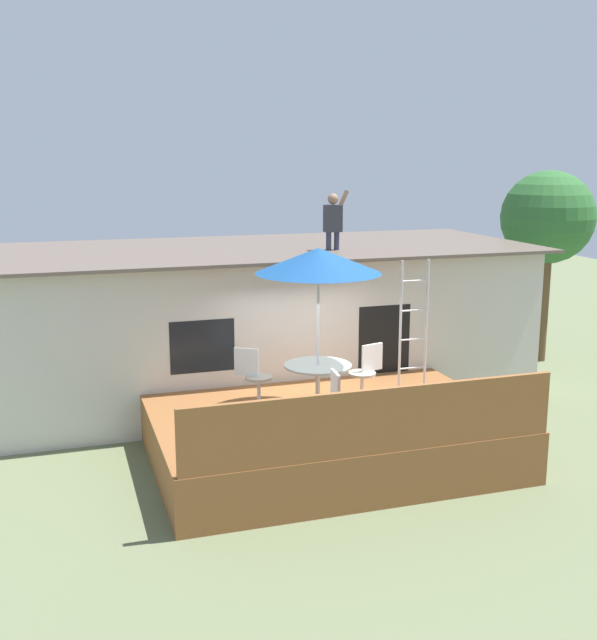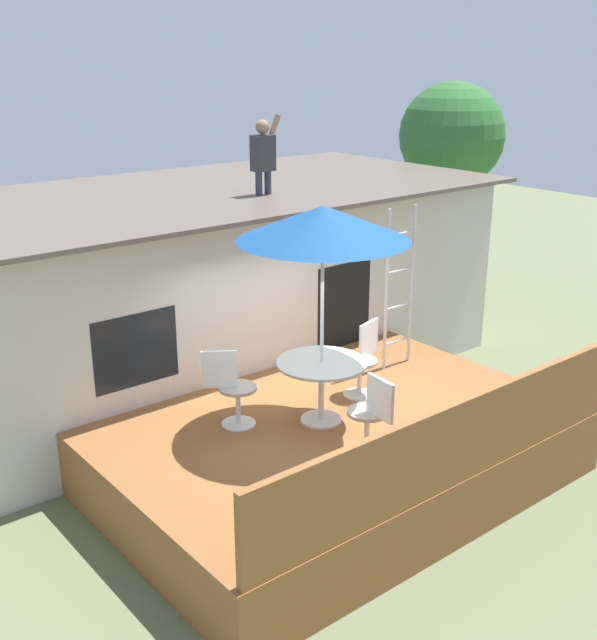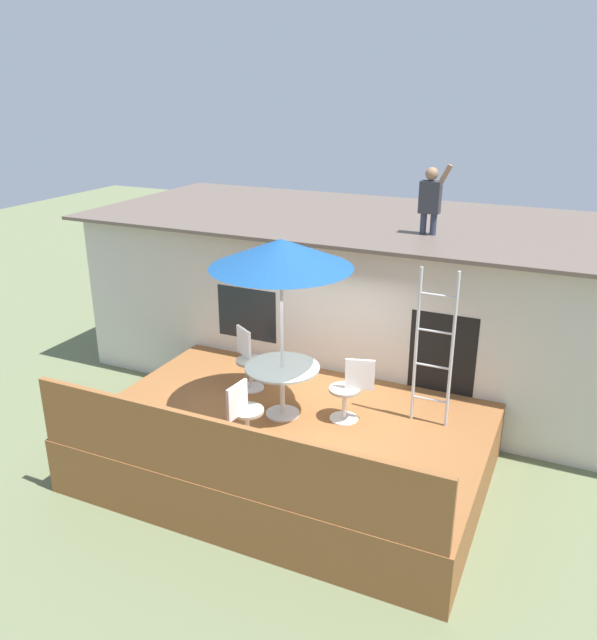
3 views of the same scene
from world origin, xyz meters
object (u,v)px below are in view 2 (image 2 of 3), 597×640
object	(u,v)px
backyard_tree	(452,138)
person_figure	(264,152)
patio_umbrella	(323,223)
patio_chair_left	(231,389)
patio_chair_near	(372,415)
patio_table	(321,375)
patio_chair_right	(363,360)
step_ladder	(399,288)

from	to	relation	value
backyard_tree	person_figure	bearing A→B (deg)	-166.73
patio_umbrella	patio_chair_left	size ratio (longest dim) A/B	2.76
backyard_tree	patio_chair_near	bearing A→B (deg)	-144.45
patio_chair_left	patio_table	bearing A→B (deg)	-0.00
patio_chair_near	patio_table	bearing A→B (deg)	0.00
patio_umbrella	patio_chair_right	bearing A→B (deg)	15.96
step_ladder	backyard_tree	bearing A→B (deg)	34.52
person_figure	backyard_tree	size ratio (longest dim) A/B	0.25
patio_table	patio_umbrella	world-z (taller)	patio_umbrella
person_figure	patio_chair_right	bearing A→B (deg)	-97.95
patio_chair_right	backyard_tree	distance (m)	7.38
step_ladder	person_figure	size ratio (longest dim) A/B	1.98
patio_table	step_ladder	xyz separation A→B (m)	(1.93, 0.65, 0.51)
patio_table	backyard_tree	size ratio (longest dim) A/B	0.24
patio_chair_right	patio_chair_near	world-z (taller)	same
step_ladder	patio_chair_near	world-z (taller)	step_ladder
patio_table	patio_chair_left	distance (m)	1.04
patio_table	step_ladder	size ratio (longest dim) A/B	0.47
patio_umbrella	step_ladder	bearing A→B (deg)	18.69
patio_umbrella	patio_table	bearing A→B (deg)	161.57
patio_chair_near	backyard_tree	size ratio (longest dim) A/B	0.21
patio_table	patio_chair_right	distance (m)	0.95
patio_table	patio_chair_left	xyz separation A→B (m)	(-0.86, 0.57, -0.13)
step_ladder	patio_chair_right	distance (m)	1.27
step_ladder	patio_chair_near	bearing A→B (deg)	-142.02
patio_umbrella	patio_chair_right	distance (m)	2.11
patio_umbrella	person_figure	size ratio (longest dim) A/B	2.29
patio_umbrella	patio_chair_right	world-z (taller)	patio_umbrella
person_figure	patio_chair_right	xyz separation A→B (m)	(-0.35, -2.48, -2.30)
person_figure	step_ladder	bearing A→B (deg)	-72.15
patio_chair_near	patio_umbrella	bearing A→B (deg)	0.00
patio_chair_near	backyard_tree	world-z (taller)	backyard_tree
patio_chair_right	backyard_tree	world-z (taller)	backyard_tree
person_figure	patio_table	bearing A→B (deg)	-114.58
patio_umbrella	patio_chair_near	world-z (taller)	patio_umbrella
patio_umbrella	backyard_tree	size ratio (longest dim) A/B	0.58
patio_chair_right	patio_chair_left	bearing A→B (deg)	-25.98
patio_table	backyard_tree	world-z (taller)	backyard_tree
backyard_tree	patio_umbrella	bearing A→B (deg)	-149.45
patio_chair_right	patio_chair_near	size ratio (longest dim) A/B	1.00
person_figure	patio_chair_right	distance (m)	3.40
patio_table	step_ladder	distance (m)	2.10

